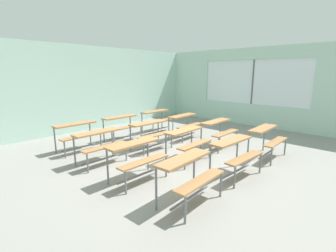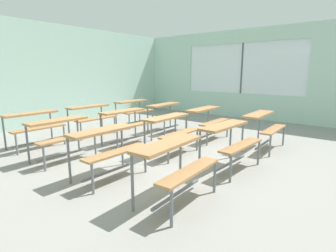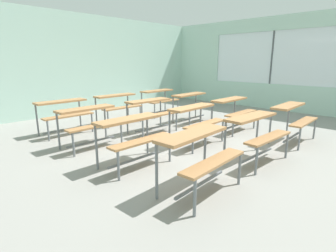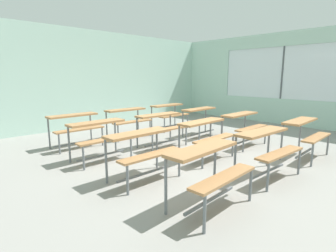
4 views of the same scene
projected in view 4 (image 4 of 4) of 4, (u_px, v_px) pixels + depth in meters
name	position (u px, v px, depth m)	size (l,w,h in m)	color
ground	(193.00, 159.00, 5.23)	(10.00, 9.00, 0.05)	gray
wall_back	(85.00, 79.00, 8.15)	(10.00, 0.12, 3.00)	silver
wall_right	(302.00, 81.00, 8.23)	(0.12, 9.00, 3.00)	silver
desk_bench_r0c0	(209.00, 163.00, 3.16)	(1.13, 0.64, 0.74)	#A87547
desk_bench_r0c1	(268.00, 143.00, 4.12)	(1.13, 0.64, 0.74)	#A87547
desk_bench_r0c2	(305.00, 129.00, 5.14)	(1.12, 0.62, 0.74)	#A87547
desk_bench_r1c0	(143.00, 144.00, 4.02)	(1.10, 0.59, 0.74)	#A87547
desk_bench_r1c1	(206.00, 131.00, 5.04)	(1.12, 0.63, 0.74)	#A87547
desk_bench_r1c2	(244.00, 121.00, 6.04)	(1.11, 0.60, 0.74)	#A87547
desk_bench_r2c0	(100.00, 131.00, 4.96)	(1.11, 0.60, 0.74)	#A87547
desk_bench_r2c1	(161.00, 122.00, 5.94)	(1.12, 0.62, 0.74)	#A87547
desk_bench_r2c2	(202.00, 115.00, 7.01)	(1.12, 0.63, 0.74)	#A87547
desk_bench_r3c0	(75.00, 123.00, 5.89)	(1.10, 0.60, 0.74)	#A87547
desk_bench_r3c1	(128.00, 116.00, 6.87)	(1.11, 0.61, 0.74)	#A87547
desk_bench_r3c2	(169.00, 111.00, 7.92)	(1.11, 0.61, 0.74)	#A87547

